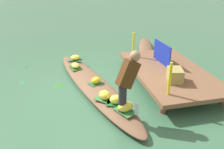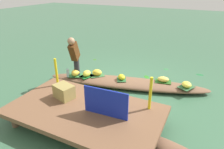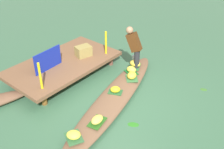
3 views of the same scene
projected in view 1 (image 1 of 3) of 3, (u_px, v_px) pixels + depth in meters
canal_water at (93, 89)px, 5.96m from camera, size 40.00×40.00×0.00m
dock_platform at (169, 72)px, 6.15m from camera, size 3.20×1.80×0.38m
vendor_boat at (93, 85)px, 5.92m from camera, size 4.70×1.82×0.21m
moored_boat at (146, 49)px, 8.55m from camera, size 2.78×1.36×0.23m
leaf_mat_0 at (105, 98)px, 5.10m from camera, size 0.51×0.51×0.01m
banana_bunch_0 at (105, 95)px, 5.06m from camera, size 0.32×0.27×0.18m
leaf_mat_1 at (76, 68)px, 6.68m from camera, size 0.49×0.37×0.01m
banana_bunch_1 at (75, 65)px, 6.65m from camera, size 0.34×0.25×0.14m
leaf_mat_2 at (96, 83)px, 5.78m from camera, size 0.38×0.42×0.01m
banana_bunch_2 at (96, 80)px, 5.74m from camera, size 0.31×0.31×0.16m
leaf_mat_3 at (75, 60)px, 7.25m from camera, size 0.46×0.51×0.01m
banana_bunch_3 at (75, 57)px, 7.22m from camera, size 0.35×0.37×0.15m
leaf_mat_4 at (125, 111)px, 4.66m from camera, size 0.53×0.45×0.01m
banana_bunch_4 at (125, 107)px, 4.62m from camera, size 0.27×0.35×0.20m
leaf_mat_5 at (116, 103)px, 4.92m from camera, size 0.42×0.47×0.01m
banana_bunch_5 at (116, 99)px, 4.89m from camera, size 0.22×0.28×0.18m
vendor_person at (127, 79)px, 4.42m from camera, size 0.28×0.49×1.22m
water_bottle at (136, 109)px, 4.51m from camera, size 0.08×0.08×0.25m
market_banner at (162, 53)px, 6.45m from camera, size 0.91×0.08×0.57m
railing_post_west at (133, 45)px, 6.91m from camera, size 0.06×0.06×0.72m
railing_post_east at (170, 79)px, 4.78m from camera, size 0.06×0.06×0.72m
produce_crate at (175, 75)px, 5.44m from camera, size 0.51×0.43×0.31m
drifting_plant_0 at (58, 86)px, 6.10m from camera, size 0.27×0.30×0.01m
drifting_plant_1 at (23, 83)px, 6.28m from camera, size 0.22×0.23×0.01m
drifting_plant_2 at (26, 67)px, 7.25m from camera, size 0.24×0.16×0.01m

